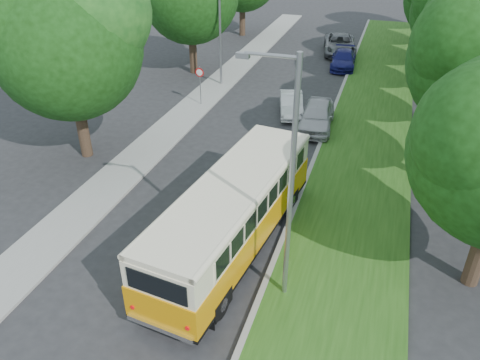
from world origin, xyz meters
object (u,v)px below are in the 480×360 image
(lamppost_near, at_px, (288,180))
(car_blue, at_px, (343,59))
(car_silver, at_px, (317,116))
(car_grey, at_px, (340,44))
(vintage_bus, at_px, (233,215))
(car_white, at_px, (291,104))
(lamppost_far, at_px, (218,25))

(lamppost_near, distance_m, car_blue, 25.48)
(car_silver, relative_size, car_grey, 0.81)
(car_silver, bearing_deg, car_blue, 86.17)
(lamppost_near, relative_size, vintage_bus, 0.82)
(car_white, bearing_deg, vintage_bus, -101.69)
(vintage_bus, height_order, car_white, vintage_bus)
(vintage_bus, relative_size, car_white, 2.63)
(lamppost_near, distance_m, car_grey, 29.28)
(lamppost_far, bearing_deg, car_white, -31.06)
(vintage_bus, distance_m, car_blue, 23.44)
(car_white, height_order, car_grey, car_grey)
(car_silver, distance_m, car_white, 2.44)
(car_silver, bearing_deg, vintage_bus, -99.02)
(lamppost_far, relative_size, car_blue, 1.71)
(vintage_bus, height_order, car_silver, vintage_bus)
(lamppost_near, height_order, vintage_bus, lamppost_near)
(lamppost_far, relative_size, car_silver, 1.68)
(lamppost_far, height_order, car_silver, lamppost_far)
(car_grey, bearing_deg, car_blue, -87.84)
(lamppost_far, xyz_separation_m, car_white, (5.88, -3.54, -3.50))
(car_white, xyz_separation_m, car_blue, (1.82, 10.22, 0.03))
(car_silver, bearing_deg, lamppost_near, -88.66)
(car_blue, bearing_deg, car_grey, 97.68)
(vintage_bus, height_order, car_blue, vintage_bus)
(lamppost_near, distance_m, lamppost_far, 20.53)
(car_silver, bearing_deg, car_white, 134.40)
(car_blue, relative_size, car_grey, 0.80)
(vintage_bus, bearing_deg, lamppost_far, 118.75)
(lamppost_near, bearing_deg, car_grey, 93.93)
(car_white, relative_size, car_blue, 0.85)
(lamppost_near, relative_size, car_blue, 1.82)
(lamppost_near, bearing_deg, car_white, 101.43)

